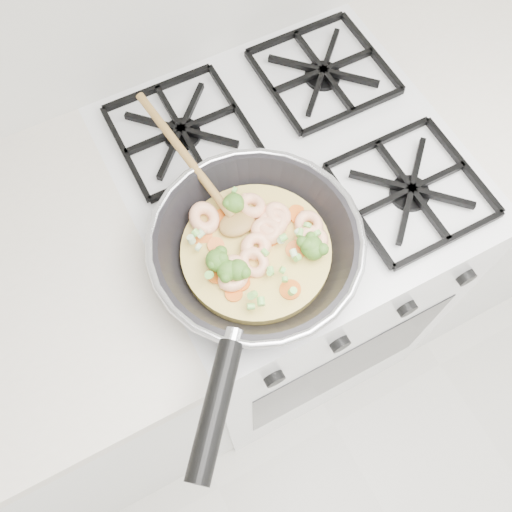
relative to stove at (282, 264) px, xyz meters
name	(u,v)px	position (x,y,z in m)	size (l,w,h in m)	color
stove	(282,264)	(0.00, 0.00, 0.00)	(0.60, 0.60, 0.92)	white
skillet	(255,250)	(-0.15, -0.14, 0.50)	(0.41, 0.60, 0.10)	black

